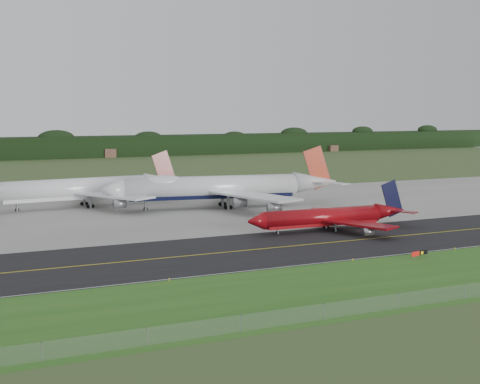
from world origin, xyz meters
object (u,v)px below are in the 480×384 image
jet_star_tail (86,189)px  taxiway_sign (420,253)px  jet_red_737 (330,217)px  jet_ba_747 (220,187)px

jet_star_tail → taxiway_sign: jet_star_tail is taller
taxiway_sign → jet_red_737: bearing=88.6°
jet_ba_747 → jet_star_tail: (-34.21, 17.35, -0.69)m
jet_red_737 → jet_star_tail: bearing=126.2°
taxiway_sign → jet_star_tail: bearing=115.0°
taxiway_sign → jet_ba_747: bearing=96.8°
jet_red_737 → jet_star_tail: size_ratio=0.69×
jet_ba_747 → jet_star_tail: 38.37m
jet_ba_747 → jet_red_737: bearing=-77.1°
jet_red_737 → jet_star_tail: 74.64m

